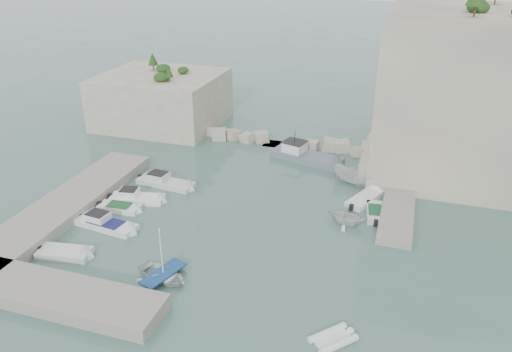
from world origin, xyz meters
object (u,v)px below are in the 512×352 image
(motorboat_c, at_px, (120,210))
(work_boat, at_px, (307,161))
(inflatable_dinghy, at_px, (333,341))
(tender_east_b, at_px, (375,215))
(tender_east_d, at_px, (354,184))
(motorboat_e, at_px, (65,256))
(rowboat, at_px, (164,278))
(motorboat_b, at_px, (138,201))
(tender_east_c, at_px, (365,201))
(motorboat_a, at_px, (166,185))
(tender_east_a, at_px, (346,224))
(motorboat_d, at_px, (107,227))

(motorboat_c, xyz_separation_m, work_boat, (14.61, 17.34, 0.00))
(inflatable_dinghy, bearing_deg, tender_east_b, 39.79)
(tender_east_d, bearing_deg, inflatable_dinghy, -152.26)
(motorboat_e, distance_m, rowboat, 9.20)
(motorboat_b, distance_m, tender_east_c, 22.79)
(motorboat_e, xyz_separation_m, tender_east_d, (20.92, 20.86, 0.00))
(motorboat_c, bearing_deg, motorboat_a, 70.90)
(motorboat_c, xyz_separation_m, rowboat, (9.07, -8.39, 0.00))
(motorboat_a, relative_size, inflatable_dinghy, 2.16)
(rowboat, bearing_deg, tender_east_c, -20.35)
(rowboat, height_order, tender_east_a, tender_east_a)
(tender_east_d, bearing_deg, motorboat_d, 151.41)
(motorboat_e, relative_size, tender_east_d, 0.92)
(motorboat_a, xyz_separation_m, tender_east_d, (19.05, 6.46, 0.00))
(motorboat_b, distance_m, tender_east_d, 22.71)
(motorboat_b, bearing_deg, motorboat_d, -102.30)
(tender_east_d, distance_m, work_boat, 7.71)
(motorboat_e, bearing_deg, motorboat_c, 80.28)
(tender_east_a, bearing_deg, motorboat_a, 94.53)
(motorboat_e, height_order, work_boat, work_boat)
(motorboat_e, xyz_separation_m, tender_east_b, (23.72, 14.71, 0.00))
(inflatable_dinghy, relative_size, tender_east_a, 0.90)
(motorboat_a, relative_size, motorboat_b, 1.18)
(motorboat_b, relative_size, tender_east_b, 1.34)
(tender_east_d, xyz_separation_m, work_boat, (-6.19, 4.61, 0.00))
(tender_east_a, distance_m, tender_east_b, 3.38)
(motorboat_c, xyz_separation_m, motorboat_d, (0.57, -3.16, 0.00))
(motorboat_e, relative_size, tender_east_c, 0.88)
(tender_east_d, bearing_deg, rowboat, 174.21)
(rowboat, bearing_deg, motorboat_b, 55.20)
(tender_east_a, distance_m, work_boat, 14.76)
(motorboat_a, bearing_deg, rowboat, -57.29)
(motorboat_d, height_order, tender_east_c, motorboat_d)
(tender_east_a, height_order, tender_east_b, tender_east_a)
(motorboat_a, relative_size, tender_east_d, 1.33)
(tender_east_a, distance_m, tender_east_c, 5.14)
(motorboat_b, height_order, tender_east_c, motorboat_b)
(inflatable_dinghy, xyz_separation_m, tender_east_d, (-1.87, 23.76, 0.00))
(tender_east_a, height_order, tender_east_d, tender_east_d)
(motorboat_e, relative_size, work_boat, 0.51)
(motorboat_c, height_order, rowboat, rowboat)
(motorboat_b, distance_m, motorboat_e, 10.35)
(tender_east_b, relative_size, work_boat, 0.47)
(motorboat_c, relative_size, tender_east_c, 0.82)
(motorboat_e, height_order, tender_east_c, same)
(motorboat_c, relative_size, tender_east_d, 0.86)
(rowboat, bearing_deg, tender_east_d, -12.24)
(motorboat_c, distance_m, rowboat, 12.35)
(tender_east_a, relative_size, tender_east_b, 0.81)
(motorboat_c, bearing_deg, tender_east_b, 12.04)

